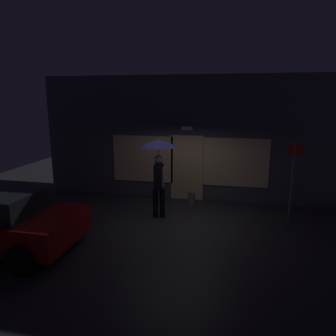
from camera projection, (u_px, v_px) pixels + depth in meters
The scene contains 5 objects.
ground_plane at pixel (175, 223), 8.86m from camera, with size 18.00×18.00×0.00m, color #2D2D33.
building_facade at pixel (188, 139), 10.65m from camera, with size 10.13×0.48×4.15m.
person_with_umbrella at pixel (159, 158), 8.92m from camera, with size 1.10×1.10×2.28m.
street_sign_post at pixel (293, 176), 8.71m from camera, with size 0.40×0.07×2.30m.
sidewalk_bollard at pixel (192, 199), 10.24m from camera, with size 0.23×0.23×0.47m, color slate.
Camera 1 is at (1.53, -8.17, 3.43)m, focal length 33.92 mm.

